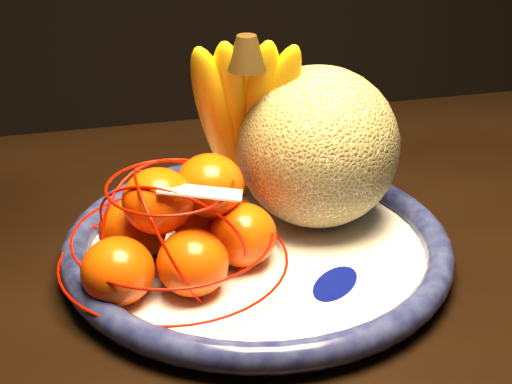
{
  "coord_description": "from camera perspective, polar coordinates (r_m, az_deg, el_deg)",
  "views": [
    {
      "loc": [
        -0.01,
        -0.48,
        1.18
      ],
      "look_at": [
        0.06,
        0.19,
        0.84
      ],
      "focal_mm": 55.0,
      "sensor_mm": 36.0,
      "label": 1
    }
  ],
  "objects": [
    {
      "name": "cantaloupe",
      "position": [
        0.79,
        4.54,
        3.3
      ],
      "size": [
        0.16,
        0.16,
        0.16
      ],
      "primitive_type": "sphere",
      "color": "olive",
      "rests_on": "fruit_bowl"
    },
    {
      "name": "price_tag",
      "position": [
        0.67,
        -4.09,
        0.02
      ],
      "size": [
        0.07,
        0.04,
        0.01
      ],
      "primitive_type": "cube",
      "rotation": [
        -0.14,
        0.1,
        -0.13
      ],
      "color": "white",
      "rests_on": "mandarin_bag"
    },
    {
      "name": "fruit_bowl",
      "position": [
        0.77,
        0.08,
        -4.01
      ],
      "size": [
        0.38,
        0.38,
        0.03
      ],
      "rotation": [
        0.0,
        0.0,
        0.33
      ],
      "color": "white",
      "rests_on": "dining_table"
    },
    {
      "name": "banana_bunch",
      "position": [
        0.79,
        -0.82,
        5.66
      ],
      "size": [
        0.14,
        0.13,
        0.22
      ],
      "rotation": [
        0.0,
        0.0,
        -0.04
      ],
      "color": "#DFB30C",
      "rests_on": "fruit_bowl"
    },
    {
      "name": "mandarin_bag",
      "position": [
        0.72,
        -5.65,
        -2.76
      ],
      "size": [
        0.26,
        0.26,
        0.13
      ],
      "rotation": [
        0.0,
        0.0,
        0.28
      ],
      "color": "#FF4801",
      "rests_on": "fruit_bowl"
    }
  ]
}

